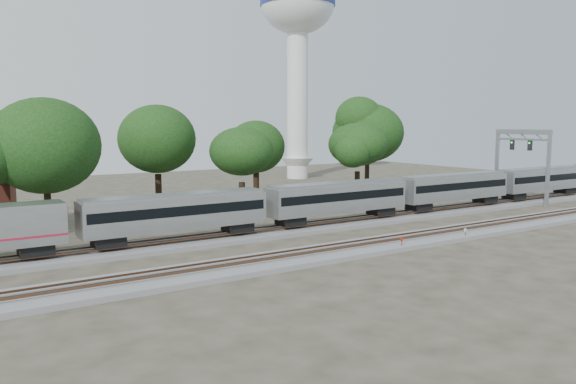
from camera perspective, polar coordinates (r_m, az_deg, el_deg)
name	(u,v)px	position (r m, az deg, el deg)	size (l,w,h in m)	color
ground	(328,242)	(50.90, 4.09, -5.14)	(160.00, 160.00, 0.00)	#383328
track_far	(292,230)	(55.66, 0.36, -3.86)	(160.00, 5.00, 0.73)	slate
track_near	(357,248)	(47.80, 7.00, -5.72)	(160.00, 5.00, 0.73)	slate
train	(401,191)	(64.49, 11.44, 0.07)	(103.38, 2.94, 4.34)	#BABDC1
switch_stand_red	(402,242)	(48.55, 11.46, -5.01)	(0.35, 0.07, 1.09)	#512D19
switch_stand_white	(465,232)	(54.34, 17.56, -3.94)	(0.34, 0.07, 1.07)	#512D19
switch_lever	(437,243)	(51.54, 14.90, -5.03)	(0.50, 0.30, 0.30)	#512D19
water_tower	(298,25)	(111.35, 0.98, 16.60)	(14.29, 14.29, 39.55)	silver
signal_gantry	(522,150)	(81.00, 22.69, 3.99)	(0.69, 8.14, 9.90)	gray
tree_2	(45,146)	(56.94, -23.48, 4.30)	(8.74, 8.74, 12.32)	black
tree_3	(157,139)	(67.07, -13.15, 5.25)	(9.02, 9.02, 12.72)	black
tree_4	(242,152)	(63.13, -4.74, 4.11)	(7.69, 7.69, 10.84)	black
tree_5	(256,147)	(76.57, -3.28, 4.60)	(7.66, 7.66, 10.79)	black
tree_6	(358,145)	(76.11, 7.09, 4.79)	(7.99, 7.99, 11.27)	black
tree_7	(368,133)	(87.89, 8.09, 5.96)	(9.39, 9.39, 13.23)	black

